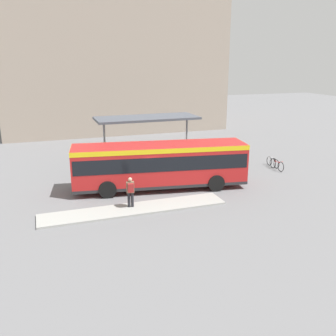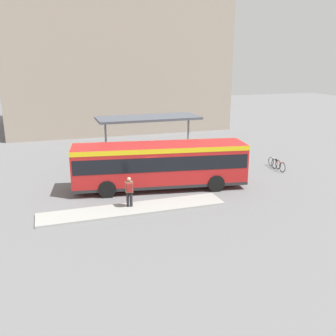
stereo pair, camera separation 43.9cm
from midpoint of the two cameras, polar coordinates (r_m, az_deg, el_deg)
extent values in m
plane|color=slate|center=(24.84, -1.72, -3.07)|extent=(120.00, 120.00, 0.00)
cube|color=#9E9E99|center=(21.36, -5.70, -6.25)|extent=(10.56, 1.80, 0.12)
cube|color=red|center=(24.35, -1.76, 0.61)|extent=(11.42, 4.28, 2.60)
cube|color=yellow|center=(24.07, -1.78, 3.25)|extent=(11.44, 4.30, 0.30)
cube|color=black|center=(24.27, -1.76, 1.32)|extent=(11.20, 4.27, 0.91)
cube|color=black|center=(25.66, 10.60, 1.87)|extent=(0.45, 2.36, 1.00)
cube|color=#28282B|center=(24.70, -1.73, -2.08)|extent=(11.43, 4.29, 0.20)
cylinder|color=black|center=(26.52, 5.26, -0.64)|extent=(1.12, 0.45, 1.09)
cylinder|color=black|center=(24.26, 6.82, -2.29)|extent=(1.12, 0.45, 1.09)
cylinder|color=black|center=(25.60, -9.83, -1.43)|extent=(1.12, 0.45, 1.09)
cylinder|color=black|center=(23.24, -9.74, -3.24)|extent=(1.12, 0.45, 1.09)
cylinder|color=#232328|center=(21.39, -6.56, -4.84)|extent=(0.16, 0.16, 0.85)
cylinder|color=#232328|center=(21.41, -6.04, -4.80)|extent=(0.16, 0.16, 0.85)
cube|color=#7A664C|center=(21.14, -6.36, -2.93)|extent=(0.45, 0.28, 0.64)
cube|color=maroon|center=(20.93, -6.30, -3.04)|extent=(0.34, 0.24, 0.49)
sphere|color=tan|center=(21.00, -6.40, -1.74)|extent=(0.23, 0.23, 0.23)
torus|color=black|center=(29.60, 16.40, 0.20)|extent=(0.05, 0.76, 0.76)
torus|color=black|center=(30.42, 15.28, 0.71)|extent=(0.05, 0.76, 0.76)
cylinder|color=red|center=(29.94, 15.87, 0.92)|extent=(0.04, 0.81, 0.04)
cylinder|color=red|center=(30.11, 15.66, 0.89)|extent=(0.04, 0.04, 0.38)
cube|color=black|center=(30.06, 15.68, 1.24)|extent=(0.07, 0.18, 0.04)
cylinder|color=red|center=(29.59, 16.34, 0.89)|extent=(0.48, 0.03, 0.03)
torus|color=black|center=(31.15, 14.79, 1.04)|extent=(0.06, 0.71, 0.71)
torus|color=black|center=(30.40, 15.80, 0.60)|extent=(0.06, 0.71, 0.71)
cylinder|color=silver|center=(30.72, 15.32, 1.24)|extent=(0.05, 0.75, 0.04)
cylinder|color=silver|center=(30.60, 15.49, 1.06)|extent=(0.04, 0.04, 0.35)
cube|color=black|center=(30.56, 15.52, 1.37)|extent=(0.07, 0.18, 0.04)
cylinder|color=silver|center=(31.00, 14.93, 1.56)|extent=(0.48, 0.04, 0.03)
cube|color=#4C515B|center=(29.84, -3.68, 7.62)|extent=(8.06, 3.21, 0.18)
cylinder|color=gray|center=(29.47, -10.05, 3.48)|extent=(0.16, 0.16, 3.68)
cylinder|color=gray|center=(31.27, 2.46, 4.43)|extent=(0.16, 0.16, 3.68)
cylinder|color=slate|center=(27.89, -4.21, -0.29)|extent=(0.86, 0.86, 0.61)
sphere|color=#337F38|center=(27.71, -4.23, 1.05)|extent=(0.99, 0.99, 0.99)
cylinder|color=slate|center=(28.65, 0.99, 0.23)|extent=(0.85, 0.85, 0.64)
sphere|color=#235B28|center=(28.47, 1.00, 1.56)|extent=(0.97, 0.97, 0.97)
cube|color=gray|center=(49.28, -9.30, 16.33)|extent=(25.43, 15.59, 17.06)
camera|label=1|loc=(0.22, -90.51, -0.15)|focal=40.00mm
camera|label=2|loc=(0.22, 89.49, 0.15)|focal=40.00mm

